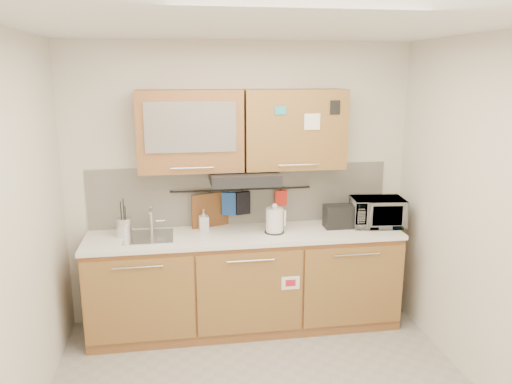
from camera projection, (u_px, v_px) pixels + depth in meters
name	position (u px, v px, depth m)	size (l,w,h in m)	color
ceiling	(271.00, 24.00, 2.94)	(3.20, 3.20, 0.00)	white
wall_back	(241.00, 184.00, 4.68)	(3.20, 3.20, 0.00)	silver
wall_left	(9.00, 247.00, 3.00)	(3.00, 3.00, 0.00)	silver
wall_right	(495.00, 223.00, 3.49)	(3.00, 3.00, 0.00)	silver
base_cabinet	(246.00, 286.00, 4.60)	(2.80, 0.64, 0.88)	#9F6438
countertop	(245.00, 235.00, 4.48)	(2.82, 0.62, 0.04)	white
backsplash	(241.00, 195.00, 4.70)	(2.80, 0.02, 0.56)	silver
upper_cabinets	(242.00, 130.00, 4.39)	(1.82, 0.37, 0.70)	#9F6438
range_hood	(244.00, 177.00, 4.42)	(0.60, 0.46, 0.10)	black
sink	(149.00, 237.00, 4.36)	(0.42, 0.40, 0.26)	silver
utensil_rail	(241.00, 190.00, 4.64)	(0.02, 0.02, 1.30)	black
utensil_crock	(124.00, 227.00, 4.36)	(0.15, 0.15, 0.34)	silver
kettle	(275.00, 221.00, 4.46)	(0.20, 0.19, 0.27)	silver
toaster	(339.00, 216.00, 4.61)	(0.28, 0.17, 0.21)	black
microwave	(377.00, 212.00, 4.66)	(0.48, 0.32, 0.26)	#999999
soap_bottle	(204.00, 220.00, 4.55)	(0.09, 0.09, 0.19)	#999999
cutting_board	(210.00, 216.00, 4.64)	(0.36, 0.03, 0.44)	brown
oven_mitt	(229.00, 204.00, 4.64)	(0.13, 0.03, 0.22)	#204996
dark_pouch	(243.00, 203.00, 4.66)	(0.14, 0.04, 0.21)	black
pot_holder	(281.00, 198.00, 4.71)	(0.12, 0.02, 0.14)	red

